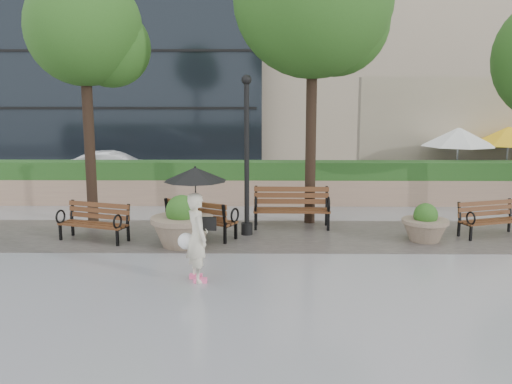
{
  "coord_description": "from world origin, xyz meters",
  "views": [
    {
      "loc": [
        1.03,
        -10.64,
        3.51
      ],
      "look_at": [
        0.88,
        2.94,
        1.1
      ],
      "focal_mm": 40.0,
      "sensor_mm": 36.0,
      "label": 1
    }
  ],
  "objects_px": {
    "planter_right": "(425,226)",
    "lamppost": "(247,166)",
    "pedestrian": "(196,213)",
    "bench_1": "(94,230)",
    "planter_left": "(182,226)",
    "bench_3": "(292,216)",
    "bench_4": "(490,226)",
    "bench_2": "(201,226)",
    "car_right": "(114,169)"
  },
  "relations": [
    {
      "from": "bench_4",
      "to": "car_right",
      "type": "xyz_separation_m",
      "value": [
        -11.16,
        7.56,
        0.38
      ]
    },
    {
      "from": "bench_4",
      "to": "lamppost",
      "type": "relative_size",
      "value": 0.43
    },
    {
      "from": "planter_right",
      "to": "lamppost",
      "type": "distance_m",
      "value": 4.47
    },
    {
      "from": "bench_3",
      "to": "car_right",
      "type": "distance_m",
      "value": 9.26
    },
    {
      "from": "bench_1",
      "to": "planter_left",
      "type": "relative_size",
      "value": 1.24
    },
    {
      "from": "bench_3",
      "to": "bench_2",
      "type": "bearing_deg",
      "value": -154.94
    },
    {
      "from": "bench_4",
      "to": "planter_right",
      "type": "xyz_separation_m",
      "value": [
        -1.73,
        -0.47,
        0.11
      ]
    },
    {
      "from": "bench_1",
      "to": "planter_left",
      "type": "xyz_separation_m",
      "value": [
        2.16,
        -0.45,
        0.2
      ]
    },
    {
      "from": "bench_3",
      "to": "car_right",
      "type": "relative_size",
      "value": 0.51
    },
    {
      "from": "pedestrian",
      "to": "bench_1",
      "type": "bearing_deg",
      "value": 19.61
    },
    {
      "from": "planter_right",
      "to": "lamppost",
      "type": "bearing_deg",
      "value": 172.44
    },
    {
      "from": "planter_right",
      "to": "lamppost",
      "type": "relative_size",
      "value": 0.28
    },
    {
      "from": "planter_right",
      "to": "pedestrian",
      "type": "height_order",
      "value": "pedestrian"
    },
    {
      "from": "bench_1",
      "to": "bench_3",
      "type": "bearing_deg",
      "value": 34.72
    },
    {
      "from": "bench_3",
      "to": "planter_left",
      "type": "xyz_separation_m",
      "value": [
        -2.59,
        -1.8,
        0.16
      ]
    },
    {
      "from": "bench_1",
      "to": "car_right",
      "type": "relative_size",
      "value": 0.46
    },
    {
      "from": "bench_1",
      "to": "planter_right",
      "type": "relative_size",
      "value": 1.61
    },
    {
      "from": "bench_2",
      "to": "lamppost",
      "type": "distance_m",
      "value": 1.83
    },
    {
      "from": "bench_4",
      "to": "lamppost",
      "type": "bearing_deg",
      "value": 160.68
    },
    {
      "from": "bench_1",
      "to": "planter_right",
      "type": "height_order",
      "value": "planter_right"
    },
    {
      "from": "lamppost",
      "to": "planter_left",
      "type": "bearing_deg",
      "value": -143.39
    },
    {
      "from": "planter_left",
      "to": "car_right",
      "type": "xyz_separation_m",
      "value": [
        -3.75,
        8.55,
        0.17
      ]
    },
    {
      "from": "bench_3",
      "to": "bench_4",
      "type": "distance_m",
      "value": 4.89
    },
    {
      "from": "bench_2",
      "to": "car_right",
      "type": "height_order",
      "value": "car_right"
    },
    {
      "from": "planter_left",
      "to": "lamppost",
      "type": "bearing_deg",
      "value": 36.61
    },
    {
      "from": "planter_right",
      "to": "bench_2",
      "type": "bearing_deg",
      "value": 176.97
    },
    {
      "from": "car_right",
      "to": "bench_2",
      "type": "bearing_deg",
      "value": -157.78
    },
    {
      "from": "bench_4",
      "to": "planter_right",
      "type": "bearing_deg",
      "value": 176.78
    },
    {
      "from": "bench_2",
      "to": "bench_4",
      "type": "relative_size",
      "value": 1.1
    },
    {
      "from": "planter_right",
      "to": "lamppost",
      "type": "height_order",
      "value": "lamppost"
    },
    {
      "from": "bench_2",
      "to": "car_right",
      "type": "xyz_separation_m",
      "value": [
        -4.1,
        7.75,
        0.36
      ]
    },
    {
      "from": "bench_1",
      "to": "planter_left",
      "type": "bearing_deg",
      "value": 6.98
    },
    {
      "from": "bench_2",
      "to": "planter_right",
      "type": "height_order",
      "value": "bench_2"
    },
    {
      "from": "lamppost",
      "to": "pedestrian",
      "type": "relative_size",
      "value": 1.83
    },
    {
      "from": "bench_2",
      "to": "car_right",
      "type": "distance_m",
      "value": 8.77
    },
    {
      "from": "bench_4",
      "to": "lamppost",
      "type": "distance_m",
      "value": 6.14
    },
    {
      "from": "planter_left",
      "to": "lamppost",
      "type": "xyz_separation_m",
      "value": [
        1.45,
        1.07,
        1.24
      ]
    },
    {
      "from": "planter_left",
      "to": "lamppost",
      "type": "height_order",
      "value": "lamppost"
    },
    {
      "from": "bench_1",
      "to": "pedestrian",
      "type": "bearing_deg",
      "value": -26.66
    },
    {
      "from": "car_right",
      "to": "pedestrian",
      "type": "xyz_separation_m",
      "value": [
        4.36,
        -10.91,
        0.67
      ]
    },
    {
      "from": "bench_4",
      "to": "pedestrian",
      "type": "xyz_separation_m",
      "value": [
        -6.8,
        -3.35,
        1.05
      ]
    },
    {
      "from": "pedestrian",
      "to": "planter_left",
      "type": "bearing_deg",
      "value": -10.48
    },
    {
      "from": "bench_2",
      "to": "planter_left",
      "type": "bearing_deg",
      "value": 94.95
    },
    {
      "from": "bench_2",
      "to": "pedestrian",
      "type": "xyz_separation_m",
      "value": [
        0.26,
        -3.16,
        1.02
      ]
    },
    {
      "from": "lamppost",
      "to": "bench_1",
      "type": "bearing_deg",
      "value": -170.23
    },
    {
      "from": "planter_right",
      "to": "pedestrian",
      "type": "bearing_deg",
      "value": -150.46
    },
    {
      "from": "bench_1",
      "to": "bench_4",
      "type": "distance_m",
      "value": 9.58
    },
    {
      "from": "planter_right",
      "to": "car_right",
      "type": "height_order",
      "value": "car_right"
    },
    {
      "from": "bench_2",
      "to": "bench_4",
      "type": "distance_m",
      "value": 7.07
    },
    {
      "from": "bench_4",
      "to": "bench_2",
      "type": "bearing_deg",
      "value": 163.07
    }
  ]
}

